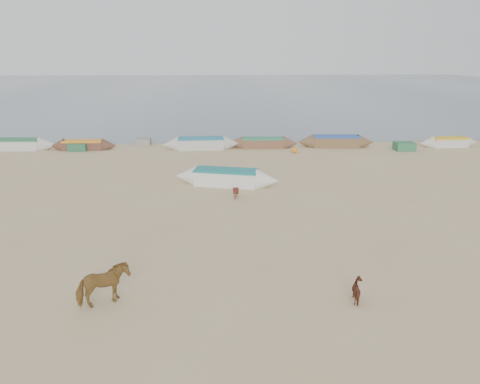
# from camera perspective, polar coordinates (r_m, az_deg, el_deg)

# --- Properties ---
(ground) EXTENTS (140.00, 140.00, 0.00)m
(ground) POSITION_cam_1_polar(r_m,az_deg,el_deg) (19.38, 0.61, -6.26)
(ground) COLOR tan
(ground) RESTS_ON ground
(sea) EXTENTS (160.00, 160.00, 0.00)m
(sea) POSITION_cam_1_polar(r_m,az_deg,el_deg) (100.09, -2.35, 12.44)
(sea) COLOR slate
(sea) RESTS_ON ground
(cow_adult) EXTENTS (1.76, 1.40, 1.35)m
(cow_adult) POSITION_cam_1_polar(r_m,az_deg,el_deg) (15.28, -16.37, -10.84)
(cow_adult) COLOR brown
(cow_adult) RESTS_ON ground
(calf_front) EXTENTS (0.89, 0.86, 0.75)m
(calf_front) POSITION_cam_1_polar(r_m,az_deg,el_deg) (24.98, -0.55, 0.01)
(calf_front) COLOR #55231B
(calf_front) RESTS_ON ground
(calf_right) EXTENTS (0.80, 0.86, 0.72)m
(calf_right) POSITION_cam_1_polar(r_m,az_deg,el_deg) (15.48, 14.35, -11.62)
(calf_right) COLOR #5E2D1E
(calf_right) RESTS_ON ground
(near_canoe) EXTENTS (6.36, 2.85, 0.96)m
(near_canoe) POSITION_cam_1_polar(r_m,az_deg,el_deg) (27.49, -1.70, 1.80)
(near_canoe) COLOR silver
(near_canoe) RESTS_ON ground
(waterline_canoes) EXTENTS (58.18, 2.30, 0.95)m
(waterline_canoes) POSITION_cam_1_polar(r_m,az_deg,el_deg) (38.13, -1.52, 5.98)
(waterline_canoes) COLOR brown
(waterline_canoes) RESTS_ON ground
(beach_clutter) EXTENTS (47.05, 4.66, 0.64)m
(beach_clutter) POSITION_cam_1_polar(r_m,az_deg,el_deg) (38.72, 5.43, 5.87)
(beach_clutter) COLOR #295D3F
(beach_clutter) RESTS_ON ground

